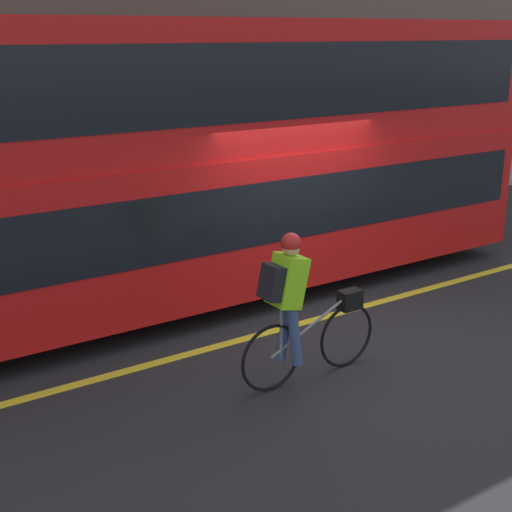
% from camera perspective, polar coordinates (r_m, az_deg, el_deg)
% --- Properties ---
extents(ground_plane, '(80.00, 80.00, 0.00)m').
position_cam_1_polar(ground_plane, '(9.52, 4.75, -5.05)').
color(ground_plane, '#232326').
extents(road_center_line, '(50.00, 0.14, 0.01)m').
position_cam_1_polar(road_center_line, '(9.51, 4.81, -5.06)').
color(road_center_line, yellow).
rests_on(road_center_line, ground_plane).
extents(sidewalk_curb, '(60.00, 1.62, 0.13)m').
position_cam_1_polar(sidewalk_curb, '(13.46, -8.26, 1.93)').
color(sidewalk_curb, gray).
rests_on(sidewalk_curb, ground_plane).
extents(building_facade, '(60.00, 0.30, 6.88)m').
position_cam_1_polar(building_facade, '(13.86, -10.69, 16.40)').
color(building_facade, brown).
rests_on(building_facade, ground_plane).
extents(bus, '(9.94, 2.43, 3.81)m').
position_cam_1_polar(bus, '(9.91, -3.72, 8.51)').
color(bus, black).
rests_on(bus, ground_plane).
extents(cyclist_on_bike, '(1.79, 0.32, 1.70)m').
position_cam_1_polar(cyclist_on_bike, '(7.52, 3.36, -3.86)').
color(cyclist_on_bike, black).
rests_on(cyclist_on_bike, ground_plane).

